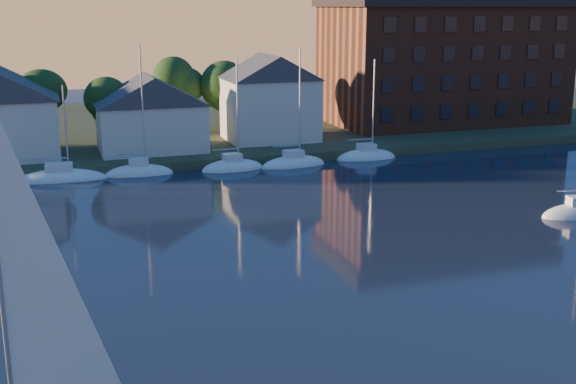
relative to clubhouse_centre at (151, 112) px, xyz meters
name	(u,v)px	position (x,y,z in m)	size (l,w,h in m)	color
shoreline_land	(178,130)	(6.00, 18.00, -5.13)	(160.00, 50.00, 2.00)	#374025
wooden_dock	(217,164)	(6.00, -5.00, -5.13)	(120.00, 3.00, 1.00)	brown
clubhouse_centre	(151,112)	(0.00, 0.00, 0.00)	(11.55, 8.40, 8.08)	silver
clubhouse_east	(270,97)	(14.00, 2.00, 0.87)	(10.50, 8.40, 9.80)	silver
condo_block	(443,55)	(40.00, 7.95, 4.66)	(31.00, 17.00, 17.40)	brown
tree_line	(211,85)	(8.00, 6.00, 2.04)	(93.40, 5.40, 8.90)	#3C251B
moored_fleet	(102,178)	(-6.00, -8.00, -5.03)	(63.50, 2.40, 12.05)	white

